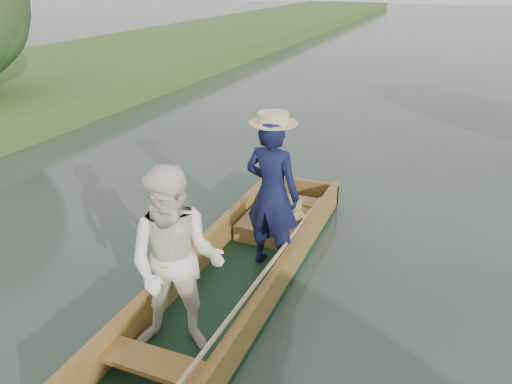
% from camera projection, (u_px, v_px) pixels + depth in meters
% --- Properties ---
extents(ground, '(120.00, 120.00, 0.00)m').
position_uv_depth(ground, '(236.00, 289.00, 5.60)').
color(ground, '#283D30').
rests_on(ground, ground).
extents(trees_far, '(21.24, 3.68, 4.53)m').
position_uv_depth(trees_far, '(265.00, 19.00, 8.41)').
color(trees_far, '#47331E').
rests_on(trees_far, ground).
extents(punt, '(1.13, 5.00, 1.90)m').
position_uv_depth(punt, '(228.00, 248.00, 5.12)').
color(punt, black).
rests_on(punt, ground).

